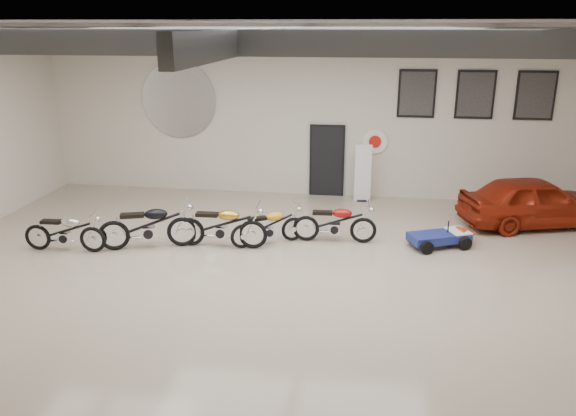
# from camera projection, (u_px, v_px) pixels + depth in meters

# --- Properties ---
(floor) EXTENTS (16.00, 12.00, 0.01)m
(floor) POSITION_uv_depth(u_px,v_px,m) (280.00, 276.00, 11.61)
(floor) COLOR tan
(floor) RESTS_ON ground
(ceiling) EXTENTS (16.00, 12.00, 0.01)m
(ceiling) POSITION_uv_depth(u_px,v_px,m) (279.00, 22.00, 10.05)
(ceiling) COLOR gray
(ceiling) RESTS_ON back_wall
(back_wall) EXTENTS (16.00, 0.02, 5.00)m
(back_wall) POSITION_uv_depth(u_px,v_px,m) (311.00, 112.00, 16.47)
(back_wall) COLOR beige
(back_wall) RESTS_ON floor
(ceiling_beams) EXTENTS (15.80, 11.80, 0.32)m
(ceiling_beams) POSITION_uv_depth(u_px,v_px,m) (279.00, 37.00, 10.13)
(ceiling_beams) COLOR slate
(ceiling_beams) RESTS_ON ceiling
(door) EXTENTS (0.92, 0.08, 2.10)m
(door) POSITION_uv_depth(u_px,v_px,m) (327.00, 161.00, 16.81)
(door) COLOR black
(door) RESTS_ON back_wall
(logo_plaque) EXTENTS (2.30, 0.06, 1.16)m
(logo_plaque) POSITION_uv_depth(u_px,v_px,m) (179.00, 100.00, 16.87)
(logo_plaque) COLOR silver
(logo_plaque) RESTS_ON back_wall
(poster_left) EXTENTS (1.05, 0.08, 1.35)m
(poster_left) POSITION_uv_depth(u_px,v_px,m) (417.00, 94.00, 15.85)
(poster_left) COLOR black
(poster_left) RESTS_ON back_wall
(poster_mid) EXTENTS (1.05, 0.08, 1.35)m
(poster_mid) POSITION_uv_depth(u_px,v_px,m) (475.00, 95.00, 15.63)
(poster_mid) COLOR black
(poster_mid) RESTS_ON back_wall
(poster_right) EXTENTS (1.05, 0.08, 1.35)m
(poster_right) POSITION_uv_depth(u_px,v_px,m) (535.00, 96.00, 15.42)
(poster_right) COLOR black
(poster_right) RESTS_ON back_wall
(oil_sign) EXTENTS (0.72, 0.10, 0.72)m
(oil_sign) POSITION_uv_depth(u_px,v_px,m) (375.00, 141.00, 16.42)
(oil_sign) COLOR white
(oil_sign) RESTS_ON back_wall
(banner_stand) EXTENTS (0.49, 0.23, 1.75)m
(banner_stand) POSITION_uv_depth(u_px,v_px,m) (363.00, 172.00, 16.30)
(banner_stand) COLOR white
(banner_stand) RESTS_ON floor
(motorcycle_silver) EXTENTS (1.90, 0.65, 0.98)m
(motorcycle_silver) POSITION_uv_depth(u_px,v_px,m) (64.00, 231.00, 12.77)
(motorcycle_silver) COLOR silver
(motorcycle_silver) RESTS_ON floor
(motorcycle_black) EXTENTS (2.31, 1.32, 1.15)m
(motorcycle_black) POSITION_uv_depth(u_px,v_px,m) (148.00, 225.00, 12.90)
(motorcycle_black) COLOR silver
(motorcycle_black) RESTS_ON floor
(motorcycle_gold) EXTENTS (2.14, 0.70, 1.10)m
(motorcycle_gold) POSITION_uv_depth(u_px,v_px,m) (221.00, 225.00, 12.97)
(motorcycle_gold) COLOR silver
(motorcycle_gold) RESTS_ON floor
(motorcycle_yellow) EXTENTS (1.84, 1.40, 0.94)m
(motorcycle_yellow) POSITION_uv_depth(u_px,v_px,m) (268.00, 225.00, 13.16)
(motorcycle_yellow) COLOR silver
(motorcycle_yellow) RESTS_ON floor
(motorcycle_red) EXTENTS (1.97, 0.69, 1.01)m
(motorcycle_red) POSITION_uv_depth(u_px,v_px,m) (335.00, 222.00, 13.31)
(motorcycle_red) COLOR silver
(motorcycle_red) RESTS_ON floor
(go_kart) EXTENTS (1.91, 1.40, 0.63)m
(go_kart) POSITION_uv_depth(u_px,v_px,m) (445.00, 233.00, 13.10)
(go_kart) COLOR navy
(go_kart) RESTS_ON floor
(vintage_car) EXTENTS (2.53, 4.08, 1.30)m
(vintage_car) POSITION_uv_depth(u_px,v_px,m) (535.00, 201.00, 14.36)
(vintage_car) COLOR maroon
(vintage_car) RESTS_ON floor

